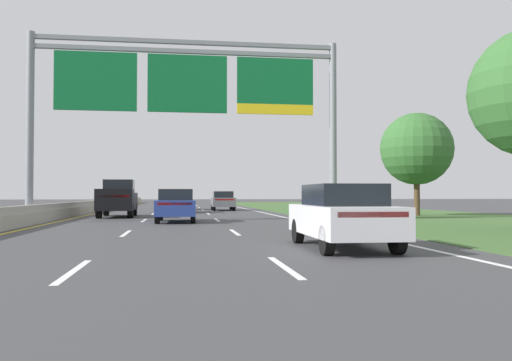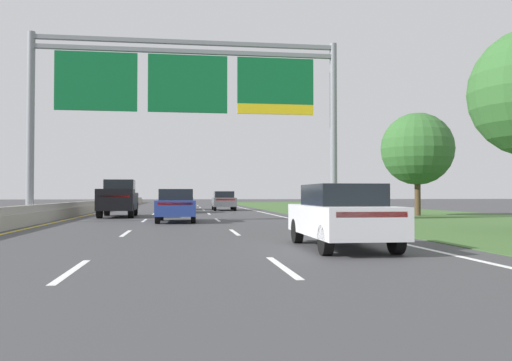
# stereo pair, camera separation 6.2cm
# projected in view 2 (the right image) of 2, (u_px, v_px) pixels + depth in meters

# --- Properties ---
(ground_plane) EXTENTS (220.00, 220.00, 0.00)m
(ground_plane) POSITION_uv_depth(u_px,v_px,m) (181.00, 215.00, 33.76)
(ground_plane) COLOR #3D3D3F
(lane_striping) EXTENTS (11.96, 106.00, 0.01)m
(lane_striping) POSITION_uv_depth(u_px,v_px,m) (181.00, 216.00, 33.31)
(lane_striping) COLOR white
(lane_striping) RESTS_ON ground
(grass_verge_right) EXTENTS (14.00, 110.00, 0.02)m
(grass_verge_right) POSITION_uv_depth(u_px,v_px,m) (393.00, 214.00, 35.67)
(grass_verge_right) COLOR #3D602D
(grass_verge_right) RESTS_ON ground
(median_barrier_concrete) EXTENTS (0.60, 110.00, 0.85)m
(median_barrier_concrete) POSITION_uv_depth(u_px,v_px,m) (73.00, 210.00, 32.87)
(median_barrier_concrete) COLOR #A8A399
(median_barrier_concrete) RESTS_ON ground
(overhead_sign_gantry) EXTENTS (15.06, 0.42, 9.02)m
(overhead_sign_gantry) POSITION_uv_depth(u_px,v_px,m) (188.00, 91.00, 26.18)
(overhead_sign_gantry) COLOR gray
(overhead_sign_gantry) RESTS_ON ground
(pickup_truck_black) EXTENTS (2.13, 5.45, 2.20)m
(pickup_truck_black) POSITION_uv_depth(u_px,v_px,m) (119.00, 199.00, 31.62)
(pickup_truck_black) COLOR black
(pickup_truck_black) RESTS_ON ground
(car_darkgreen_centre_lane_sedan) EXTENTS (1.86, 4.42, 1.57)m
(car_darkgreen_centre_lane_sedan) POSITION_uv_depth(u_px,v_px,m) (182.00, 200.00, 46.37)
(car_darkgreen_centre_lane_sedan) COLOR #193D23
(car_darkgreen_centre_lane_sedan) RESTS_ON ground
(car_blue_centre_lane_sedan) EXTENTS (1.89, 4.43, 1.57)m
(car_blue_centre_lane_sedan) POSITION_uv_depth(u_px,v_px,m) (176.00, 205.00, 25.76)
(car_blue_centre_lane_sedan) COLOR navy
(car_blue_centre_lane_sedan) RESTS_ON ground
(car_white_right_lane_sedan) EXTENTS (1.85, 4.41, 1.57)m
(car_white_right_lane_sedan) POSITION_uv_depth(u_px,v_px,m) (342.00, 215.00, 13.19)
(car_white_right_lane_sedan) COLOR silver
(car_white_right_lane_sedan) RESTS_ON ground
(car_grey_right_lane_sedan) EXTENTS (1.88, 4.43, 1.57)m
(car_grey_right_lane_sedan) POSITION_uv_depth(u_px,v_px,m) (224.00, 200.00, 44.45)
(car_grey_right_lane_sedan) COLOR slate
(car_grey_right_lane_sedan) RESTS_ON ground
(car_navy_centre_lane_sedan) EXTENTS (1.87, 4.42, 1.57)m
(car_navy_centre_lane_sedan) POSITION_uv_depth(u_px,v_px,m) (180.00, 201.00, 38.95)
(car_navy_centre_lane_sedan) COLOR #161E47
(car_navy_centre_lane_sedan) RESTS_ON ground
(roadside_tree_mid) EXTENTS (4.45, 4.45, 6.36)m
(roadside_tree_mid) POSITION_uv_depth(u_px,v_px,m) (417.00, 149.00, 33.07)
(roadside_tree_mid) COLOR #4C3823
(roadside_tree_mid) RESTS_ON ground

